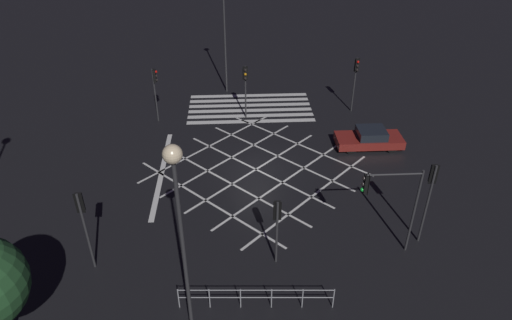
# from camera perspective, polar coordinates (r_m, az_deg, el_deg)

# --- Properties ---
(ground_plane) EXTENTS (200.00, 200.00, 0.00)m
(ground_plane) POSITION_cam_1_polar(r_m,az_deg,el_deg) (27.62, 0.00, -1.18)
(ground_plane) COLOR black
(road_markings) EXTENTS (13.99, 18.05, 0.01)m
(road_markings) POSITION_cam_1_polar(r_m,az_deg,el_deg) (32.00, -1.10, 3.87)
(road_markings) COLOR silver
(road_markings) RESTS_ON ground_plane
(traffic_light_median_north) EXTENTS (0.36, 0.39, 3.42)m
(traffic_light_median_north) POSITION_cam_1_polar(r_m,az_deg,el_deg) (20.06, 2.64, -7.37)
(traffic_light_median_north) COLOR #2D2D30
(traffic_light_median_north) RESTS_ON ground_plane
(traffic_light_median_south) EXTENTS (0.36, 0.39, 3.92)m
(traffic_light_median_south) POSITION_cam_1_polar(r_m,az_deg,el_deg) (32.42, -1.33, 9.75)
(traffic_light_median_south) COLOR #2D2D30
(traffic_light_median_south) RESTS_ON ground_plane
(traffic_light_sw_cross) EXTENTS (0.36, 0.39, 4.14)m
(traffic_light_sw_cross) POSITION_cam_1_polar(r_m,az_deg,el_deg) (34.07, 12.38, 10.43)
(traffic_light_sw_cross) COLOR #2D2D30
(traffic_light_sw_cross) RESTS_ON ground_plane
(traffic_light_nw_cross) EXTENTS (0.36, 0.39, 4.36)m
(traffic_light_nw_cross) POSITION_cam_1_polar(r_m,az_deg,el_deg) (22.21, 20.94, -3.27)
(traffic_light_nw_cross) COLOR #2D2D30
(traffic_light_nw_cross) RESTS_ON ground_plane
(traffic_light_se_main) EXTENTS (0.39, 0.36, 3.93)m
(traffic_light_se_main) POSITION_cam_1_polar(r_m,az_deg,el_deg) (32.72, -12.49, 9.21)
(traffic_light_se_main) COLOR #2D2D30
(traffic_light_se_main) RESTS_ON ground_plane
(traffic_light_ne_cross) EXTENTS (0.36, 0.39, 4.09)m
(traffic_light_ne_cross) POSITION_cam_1_polar(r_m,az_deg,el_deg) (20.82, -20.83, -6.48)
(traffic_light_ne_cross) COLOR #2D2D30
(traffic_light_ne_cross) RESTS_ON ground_plane
(traffic_light_nw_main) EXTENTS (2.67, 0.36, 4.53)m
(traffic_light_nw_main) POSITION_cam_1_polar(r_m,az_deg,el_deg) (20.80, 16.29, -4.14)
(traffic_light_nw_main) COLOR #2D2D30
(traffic_light_nw_main) RESTS_ON ground_plane
(street_lamp_east) EXTENTS (0.53, 0.53, 9.53)m
(street_lamp_east) POSITION_cam_1_polar(r_m,az_deg,el_deg) (35.80, -4.05, 18.43)
(street_lamp_east) COLOR #2D2D30
(street_lamp_east) RESTS_ON ground_plane
(street_lamp_far) EXTENTS (0.59, 0.59, 8.74)m
(street_lamp_far) POSITION_cam_1_polar(r_m,az_deg,el_deg) (14.27, -9.68, -5.75)
(street_lamp_far) COLOR #2D2D30
(street_lamp_far) RESTS_ON ground_plane
(waiting_car) EXTENTS (4.31, 1.86, 1.27)m
(waiting_car) POSITION_cam_1_polar(r_m,az_deg,el_deg) (30.53, 13.99, 2.62)
(waiting_car) COLOR maroon
(waiting_car) RESTS_ON ground_plane
(pedestrian_railing) EXTENTS (6.37, 0.39, 1.05)m
(pedestrian_railing) POSITION_cam_1_polar(r_m,az_deg,el_deg) (19.33, 0.00, -16.65)
(pedestrian_railing) COLOR #9EA0A5
(pedestrian_railing) RESTS_ON ground_plane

